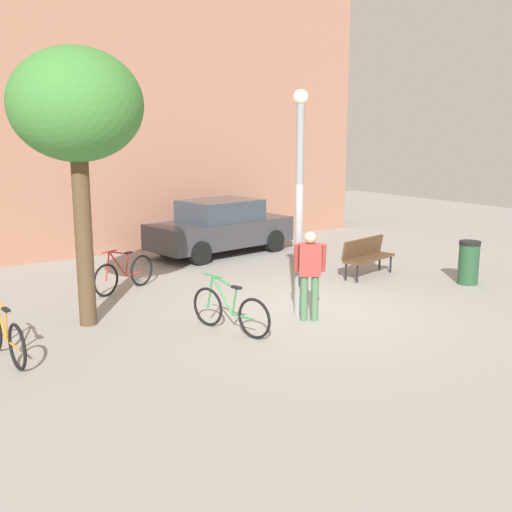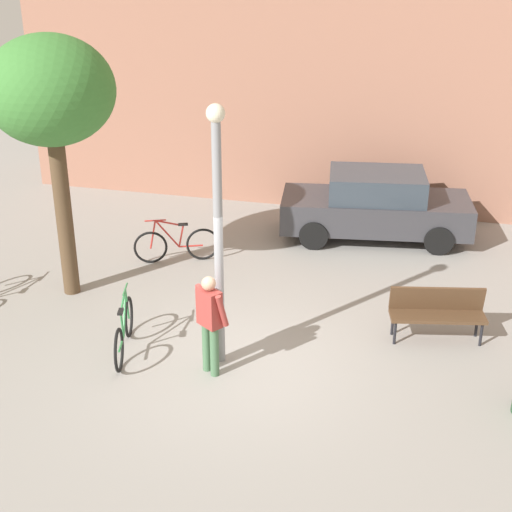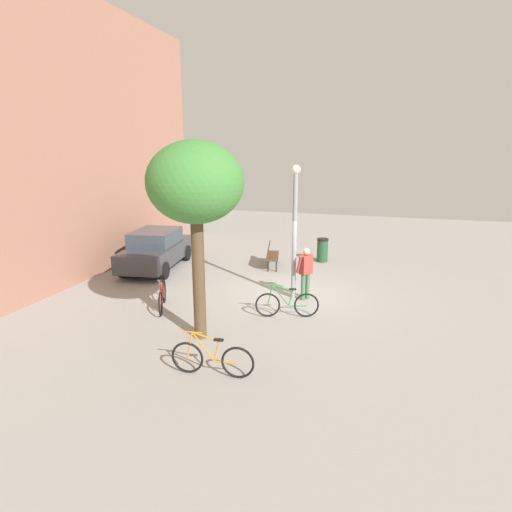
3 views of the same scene
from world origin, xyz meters
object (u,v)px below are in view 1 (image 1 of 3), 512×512
bicycle_red (124,274)px  bicycle_green (230,311)px  park_bench (367,254)px  bicycle_orange (5,335)px  lamppost (299,189)px  person_by_lamppost (310,270)px  plaza_tree (76,109)px  parked_car_charcoal (220,227)px  trash_bin (469,262)px

bicycle_red → bicycle_green: size_ratio=0.96×
park_bench → bicycle_orange: bicycle_orange is taller
lamppost → person_by_lamppost: (-0.04, -0.39, -1.45)m
person_by_lamppost → plaza_tree: (-3.50, 2.05, 2.87)m
bicycle_green → person_by_lamppost: bearing=-8.8°
plaza_tree → bicycle_red: bearing=52.1°
lamppost → bicycle_red: 4.58m
lamppost → bicycle_orange: (-5.18, 0.66, -2.03)m
person_by_lamppost → bicycle_green: 1.70m
park_bench → lamppost: bearing=-154.2°
person_by_lamppost → parked_car_charcoal: size_ratio=0.38×
park_bench → bicycle_red: 5.75m
park_bench → plaza_tree: plaza_tree is taller
park_bench → bicycle_red: (-5.42, 1.93, -0.16)m
lamppost → bicycle_red: size_ratio=2.50×
bicycle_orange → parked_car_charcoal: bearing=37.1°
bicycle_orange → parked_car_charcoal: parked_car_charcoal is taller
park_bench → trash_bin: (1.38, -1.89, -0.04)m
bicycle_green → trash_bin: (6.35, -0.12, 0.12)m
parked_car_charcoal → person_by_lamppost: bearing=-106.4°
plaza_tree → bicycle_red: 4.19m
person_by_lamppost → park_bench: bearing=30.7°
bicycle_red → bicycle_green: 3.72m
bicycle_red → bicycle_orange: (-3.11, -2.88, 0.00)m
person_by_lamppost → plaza_tree: plaza_tree is taller
park_bench → plaza_tree: (-6.88, 0.04, 3.29)m
parked_car_charcoal → lamppost: bearing=-107.1°
person_by_lamppost → bicycle_orange: (-5.14, 1.06, -0.58)m
plaza_tree → trash_bin: size_ratio=4.86×
plaza_tree → parked_car_charcoal: plaza_tree is taller
bicycle_green → trash_bin: bearing=-1.1°
lamppost → trash_bin: lamppost is taller
parked_car_charcoal → bicycle_orange: bearing=-142.9°
lamppost → parked_car_charcoal: bearing=72.9°
person_by_lamppost → bicycle_green: (-1.58, 0.24, -0.58)m
person_by_lamppost → parked_car_charcoal: 6.62m
park_bench → parked_car_charcoal: parked_car_charcoal is taller
plaza_tree → bicycle_green: bearing=-43.3°
plaza_tree → person_by_lamppost: bearing=-30.4°
parked_car_charcoal → trash_bin: size_ratio=4.40×
bicycle_orange → bicycle_green: same height
parked_car_charcoal → trash_bin: (2.90, -6.22, -0.27)m
park_bench → plaza_tree: bearing=179.7°
lamppost → person_by_lamppost: size_ratio=2.51×
park_bench → parked_car_charcoal: bearing=109.3°
bicycle_orange → parked_car_charcoal: 8.78m
bicycle_orange → bicycle_red: bearing=42.8°
person_by_lamppost → bicycle_red: (-2.03, 3.94, -0.58)m
plaza_tree → parked_car_charcoal: (5.36, 4.30, -3.06)m
park_bench → parked_car_charcoal: (-1.52, 4.33, 0.23)m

